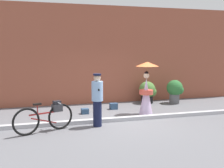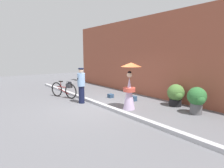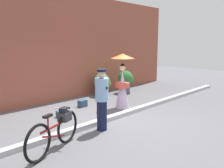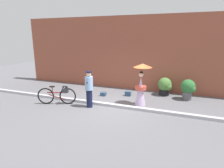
{
  "view_description": "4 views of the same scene",
  "coord_description": "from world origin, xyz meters",
  "px_view_note": "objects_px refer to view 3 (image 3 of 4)",
  "views": [
    {
      "loc": [
        -2.66,
        -8.24,
        2.29
      ],
      "look_at": [
        -0.28,
        0.17,
        1.2
      ],
      "focal_mm": 43.76,
      "sensor_mm": 36.0,
      "label": 1
    },
    {
      "loc": [
        6.61,
        -4.41,
        2.17
      ],
      "look_at": [
        0.57,
        0.21,
        1.0
      ],
      "focal_mm": 30.42,
      "sensor_mm": 36.0,
      "label": 2
    },
    {
      "loc": [
        -5.1,
        -4.76,
        2.26
      ],
      "look_at": [
        0.38,
        0.45,
        0.95
      ],
      "focal_mm": 38.85,
      "sensor_mm": 36.0,
      "label": 3
    },
    {
      "loc": [
        2.83,
        -7.4,
        3.01
      ],
      "look_at": [
        -0.24,
        0.61,
        0.86
      ],
      "focal_mm": 30.46,
      "sensor_mm": 36.0,
      "label": 4
    }
  ],
  "objects_px": {
    "potted_plant_by_door": "(102,84)",
    "backpack_spare": "(62,114)",
    "bicycle_near_officer": "(56,130)",
    "backpack_on_pavement": "(83,103)",
    "potted_plant_small": "(126,80)",
    "person_with_parasol": "(122,81)",
    "person_officer": "(102,98)"
  },
  "relations": [
    {
      "from": "backpack_spare",
      "to": "bicycle_near_officer",
      "type": "bearing_deg",
      "value": -127.37
    },
    {
      "from": "potted_plant_by_door",
      "to": "backpack_on_pavement",
      "type": "xyz_separation_m",
      "value": [
        -1.77,
        -0.8,
        -0.38
      ]
    },
    {
      "from": "person_with_parasol",
      "to": "potted_plant_by_door",
      "type": "height_order",
      "value": "person_with_parasol"
    },
    {
      "from": "person_with_parasol",
      "to": "potted_plant_small",
      "type": "distance_m",
      "value": 2.53
    },
    {
      "from": "backpack_on_pavement",
      "to": "potted_plant_by_door",
      "type": "bearing_deg",
      "value": 24.45
    },
    {
      "from": "bicycle_near_officer",
      "to": "backpack_on_pavement",
      "type": "distance_m",
      "value": 3.51
    },
    {
      "from": "bicycle_near_officer",
      "to": "potted_plant_by_door",
      "type": "xyz_separation_m",
      "value": [
        4.39,
        3.11,
        0.06
      ]
    },
    {
      "from": "bicycle_near_officer",
      "to": "backpack_on_pavement",
      "type": "height_order",
      "value": "bicycle_near_officer"
    },
    {
      "from": "potted_plant_small",
      "to": "backpack_spare",
      "type": "distance_m",
      "value": 4.22
    },
    {
      "from": "potted_plant_by_door",
      "to": "backpack_spare",
      "type": "xyz_separation_m",
      "value": [
        -2.97,
        -1.25,
        -0.41
      ]
    },
    {
      "from": "person_officer",
      "to": "potted_plant_by_door",
      "type": "distance_m",
      "value": 4.14
    },
    {
      "from": "bicycle_near_officer",
      "to": "potted_plant_by_door",
      "type": "distance_m",
      "value": 5.38
    },
    {
      "from": "bicycle_near_officer",
      "to": "potted_plant_by_door",
      "type": "height_order",
      "value": "potted_plant_by_door"
    },
    {
      "from": "potted_plant_by_door",
      "to": "backpack_on_pavement",
      "type": "distance_m",
      "value": 1.98
    },
    {
      "from": "backpack_on_pavement",
      "to": "backpack_spare",
      "type": "distance_m",
      "value": 1.29
    },
    {
      "from": "bicycle_near_officer",
      "to": "backpack_spare",
      "type": "xyz_separation_m",
      "value": [
        1.42,
        1.86,
        -0.35
      ]
    },
    {
      "from": "potted_plant_small",
      "to": "backpack_on_pavement",
      "type": "distance_m",
      "value": 2.96
    },
    {
      "from": "bicycle_near_officer",
      "to": "person_officer",
      "type": "relative_size",
      "value": 1.05
    },
    {
      "from": "person_officer",
      "to": "potted_plant_by_door",
      "type": "height_order",
      "value": "person_officer"
    },
    {
      "from": "person_with_parasol",
      "to": "backpack_on_pavement",
      "type": "bearing_deg",
      "value": 130.01
    },
    {
      "from": "potted_plant_by_door",
      "to": "potted_plant_small",
      "type": "bearing_deg",
      "value": -17.42
    },
    {
      "from": "bicycle_near_officer",
      "to": "backpack_spare",
      "type": "relative_size",
      "value": 6.32
    },
    {
      "from": "bicycle_near_officer",
      "to": "backpack_spare",
      "type": "bearing_deg",
      "value": 52.63
    },
    {
      "from": "bicycle_near_officer",
      "to": "backpack_on_pavement",
      "type": "xyz_separation_m",
      "value": [
        2.62,
        2.31,
        -0.32
      ]
    },
    {
      "from": "backpack_spare",
      "to": "potted_plant_by_door",
      "type": "bearing_deg",
      "value": 22.84
    },
    {
      "from": "bicycle_near_officer",
      "to": "potted_plant_small",
      "type": "relative_size",
      "value": 1.65
    },
    {
      "from": "potted_plant_by_door",
      "to": "backpack_spare",
      "type": "bearing_deg",
      "value": -157.16
    },
    {
      "from": "potted_plant_small",
      "to": "bicycle_near_officer",
      "type": "bearing_deg",
      "value": -153.43
    },
    {
      "from": "backpack_on_pavement",
      "to": "potted_plant_small",
      "type": "bearing_deg",
      "value": 8.87
    },
    {
      "from": "bicycle_near_officer",
      "to": "backpack_spare",
      "type": "distance_m",
      "value": 2.36
    },
    {
      "from": "bicycle_near_officer",
      "to": "potted_plant_small",
      "type": "height_order",
      "value": "potted_plant_small"
    },
    {
      "from": "person_officer",
      "to": "backpack_on_pavement",
      "type": "xyz_separation_m",
      "value": [
        1.13,
        2.14,
        -0.72
      ]
    }
  ]
}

